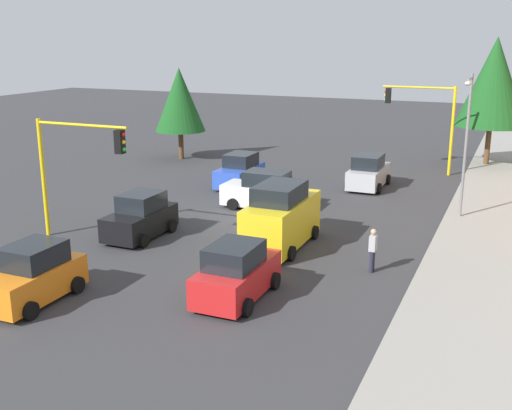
{
  "coord_description": "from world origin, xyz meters",
  "views": [
    {
      "loc": [
        26.8,
        11.63,
        8.69
      ],
      "look_at": [
        1.62,
        0.77,
        1.2
      ],
      "focal_mm": 43.77,
      "sensor_mm": 36.0,
      "label": 1
    }
  ],
  "objects_px": {
    "street_lamp_curbside": "(466,132)",
    "car_silver": "(368,173)",
    "traffic_signal_near_right": "(76,157)",
    "tree_opposite_side": "(180,100)",
    "car_blue": "(240,172)",
    "delivery_van_yellow": "(281,217)",
    "traffic_signal_far_left": "(424,111)",
    "car_white": "(264,191)",
    "pedestrian_crossing": "(373,249)",
    "car_red": "(236,273)",
    "car_orange": "(33,276)",
    "car_black": "(140,217)",
    "tree_roadside_far": "(494,82)"
  },
  "relations": [
    {
      "from": "street_lamp_curbside",
      "to": "car_blue",
      "type": "bearing_deg",
      "value": -100.06
    },
    {
      "from": "traffic_signal_far_left",
      "to": "car_blue",
      "type": "height_order",
      "value": "traffic_signal_far_left"
    },
    {
      "from": "car_blue",
      "to": "traffic_signal_near_right",
      "type": "bearing_deg",
      "value": -10.22
    },
    {
      "from": "car_orange",
      "to": "pedestrian_crossing",
      "type": "height_order",
      "value": "car_orange"
    },
    {
      "from": "car_white",
      "to": "car_orange",
      "type": "xyz_separation_m",
      "value": [
        13.85,
        -2.64,
        -0.0
      ]
    },
    {
      "from": "car_red",
      "to": "car_white",
      "type": "bearing_deg",
      "value": -162.07
    },
    {
      "from": "tree_opposite_side",
      "to": "delivery_van_yellow",
      "type": "xyz_separation_m",
      "value": [
        15.3,
        13.65,
        -2.97
      ]
    },
    {
      "from": "tree_opposite_side",
      "to": "delivery_van_yellow",
      "type": "relative_size",
      "value": 1.35
    },
    {
      "from": "car_black",
      "to": "car_orange",
      "type": "height_order",
      "value": "same"
    },
    {
      "from": "car_black",
      "to": "car_blue",
      "type": "xyz_separation_m",
      "value": [
        -10.39,
        0.06,
        -0.0
      ]
    },
    {
      "from": "traffic_signal_near_right",
      "to": "car_blue",
      "type": "distance_m",
      "value": 12.38
    },
    {
      "from": "traffic_signal_far_left",
      "to": "car_orange",
      "type": "xyz_separation_m",
      "value": [
        25.85,
        -8.67,
        -3.1
      ]
    },
    {
      "from": "street_lamp_curbside",
      "to": "delivery_van_yellow",
      "type": "height_order",
      "value": "street_lamp_curbside"
    },
    {
      "from": "traffic_signal_far_left",
      "to": "car_white",
      "type": "relative_size",
      "value": 1.35
    },
    {
      "from": "car_blue",
      "to": "traffic_signal_far_left",
      "type": "bearing_deg",
      "value": 131.56
    },
    {
      "from": "car_orange",
      "to": "car_silver",
      "type": "relative_size",
      "value": 0.91
    },
    {
      "from": "street_lamp_curbside",
      "to": "pedestrian_crossing",
      "type": "bearing_deg",
      "value": -15.61
    },
    {
      "from": "street_lamp_curbside",
      "to": "tree_opposite_side",
      "type": "distance_m",
      "value": 21.87
    },
    {
      "from": "traffic_signal_near_right",
      "to": "car_white",
      "type": "bearing_deg",
      "value": 146.54
    },
    {
      "from": "traffic_signal_near_right",
      "to": "pedestrian_crossing",
      "type": "bearing_deg",
      "value": 96.0
    },
    {
      "from": "car_silver",
      "to": "pedestrian_crossing",
      "type": "bearing_deg",
      "value": 14.13
    },
    {
      "from": "traffic_signal_far_left",
      "to": "pedestrian_crossing",
      "type": "height_order",
      "value": "traffic_signal_far_left"
    },
    {
      "from": "street_lamp_curbside",
      "to": "car_silver",
      "type": "height_order",
      "value": "street_lamp_curbside"
    },
    {
      "from": "street_lamp_curbside",
      "to": "car_orange",
      "type": "xyz_separation_m",
      "value": [
        15.46,
        -12.18,
        -3.45
      ]
    },
    {
      "from": "traffic_signal_far_left",
      "to": "car_white",
      "type": "xyz_separation_m",
      "value": [
        12.0,
        -6.03,
        -3.09
      ]
    },
    {
      "from": "traffic_signal_far_left",
      "to": "pedestrian_crossing",
      "type": "xyz_separation_m",
      "value": [
        18.69,
        1.19,
        -3.08
      ]
    },
    {
      "from": "car_blue",
      "to": "car_red",
      "type": "bearing_deg",
      "value": 24.32
    },
    {
      "from": "car_red",
      "to": "car_blue",
      "type": "bearing_deg",
      "value": -155.68
    },
    {
      "from": "traffic_signal_near_right",
      "to": "pedestrian_crossing",
      "type": "distance_m",
      "value": 12.89
    },
    {
      "from": "car_red",
      "to": "traffic_signal_near_right",
      "type": "bearing_deg",
      "value": -108.38
    },
    {
      "from": "car_silver",
      "to": "traffic_signal_near_right",
      "type": "bearing_deg",
      "value": -32.07
    },
    {
      "from": "street_lamp_curbside",
      "to": "car_silver",
      "type": "bearing_deg",
      "value": -131.45
    },
    {
      "from": "car_blue",
      "to": "delivery_van_yellow",
      "type": "bearing_deg",
      "value": 33.82
    },
    {
      "from": "delivery_van_yellow",
      "to": "car_red",
      "type": "distance_m",
      "value": 5.68
    },
    {
      "from": "traffic_signal_far_left",
      "to": "tree_roadside_far",
      "type": "xyz_separation_m",
      "value": [
        -4.0,
        3.81,
        1.68
      ]
    },
    {
      "from": "tree_roadside_far",
      "to": "tree_opposite_side",
      "type": "xyz_separation_m",
      "value": [
        6.0,
        -20.5,
        -1.42
      ]
    },
    {
      "from": "car_white",
      "to": "car_black",
      "type": "height_order",
      "value": "same"
    },
    {
      "from": "traffic_signal_near_right",
      "to": "delivery_van_yellow",
      "type": "xyz_separation_m",
      "value": [
        -2.7,
        8.27,
        -2.44
      ]
    },
    {
      "from": "traffic_signal_far_left",
      "to": "car_white",
      "type": "bearing_deg",
      "value": -26.68
    },
    {
      "from": "traffic_signal_far_left",
      "to": "tree_opposite_side",
      "type": "distance_m",
      "value": 16.81
    },
    {
      "from": "car_black",
      "to": "pedestrian_crossing",
      "type": "height_order",
      "value": "car_black"
    },
    {
      "from": "car_red",
      "to": "pedestrian_crossing",
      "type": "xyz_separation_m",
      "value": [
        -4.25,
        3.68,
        0.01
      ]
    },
    {
      "from": "tree_opposite_side",
      "to": "car_blue",
      "type": "bearing_deg",
      "value": 50.74
    },
    {
      "from": "tree_roadside_far",
      "to": "car_orange",
      "type": "bearing_deg",
      "value": -22.68
    },
    {
      "from": "car_white",
      "to": "pedestrian_crossing",
      "type": "height_order",
      "value": "car_white"
    },
    {
      "from": "traffic_signal_near_right",
      "to": "tree_opposite_side",
      "type": "height_order",
      "value": "tree_opposite_side"
    },
    {
      "from": "delivery_van_yellow",
      "to": "car_orange",
      "type": "distance_m",
      "value": 10.25
    },
    {
      "from": "tree_opposite_side",
      "to": "car_white",
      "type": "height_order",
      "value": "tree_opposite_side"
    },
    {
      "from": "tree_opposite_side",
      "to": "pedestrian_crossing",
      "type": "height_order",
      "value": "tree_opposite_side"
    },
    {
      "from": "car_black",
      "to": "car_blue",
      "type": "bearing_deg",
      "value": 179.66
    }
  ]
}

